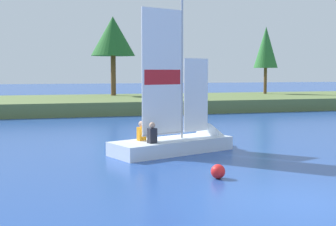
% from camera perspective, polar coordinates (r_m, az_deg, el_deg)
% --- Properties ---
extents(ground_plane, '(200.00, 200.00, 0.00)m').
position_cam_1_polar(ground_plane, '(10.80, 15.81, -10.54)').
color(ground_plane, '#234793').
extents(shore_bank, '(80.00, 10.84, 0.89)m').
position_cam_1_polar(shore_bank, '(35.31, -6.49, 1.17)').
color(shore_bank, '#5B703D').
rests_on(shore_bank, ground).
extents(shoreline_tree_midleft, '(3.59, 3.59, 6.43)m').
position_cam_1_polar(shoreline_tree_midleft, '(38.50, -6.78, 9.31)').
color(shoreline_tree_midleft, brown).
rests_on(shoreline_tree_midleft, shore_bank).
extents(shoreline_tree_centre, '(2.11, 2.11, 5.89)m').
position_cam_1_polar(shoreline_tree_centre, '(42.11, 11.94, 7.86)').
color(shoreline_tree_centre, brown).
rests_on(shoreline_tree_centre, shore_bank).
extents(sailboat, '(5.21, 3.17, 6.13)m').
position_cam_1_polar(sailboat, '(17.01, 2.68, -3.27)').
color(sailboat, silver).
rests_on(sailboat, ground).
extents(channel_buoy, '(0.39, 0.39, 0.39)m').
position_cam_1_polar(channel_buoy, '(12.65, 6.16, -7.15)').
color(channel_buoy, red).
rests_on(channel_buoy, ground).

